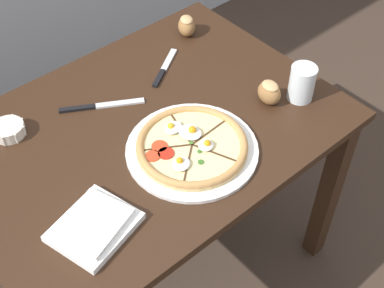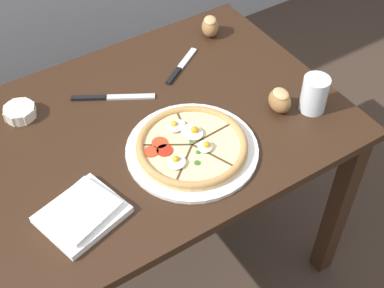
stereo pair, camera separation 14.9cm
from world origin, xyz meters
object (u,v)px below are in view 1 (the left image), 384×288
at_px(ramekin_bowl, 9,130).
at_px(napkin_folded, 94,226).
at_px(pizza, 192,147).
at_px(dining_table, 149,154).
at_px(water_glass, 302,85).
at_px(knife_spare, 165,68).
at_px(knife_main, 100,106).
at_px(bread_piece_near, 187,26).
at_px(bread_piece_mid, 269,92).

xyz_separation_m(ramekin_bowl, napkin_folded, (0.00, -0.44, -0.00)).
bearing_deg(pizza, napkin_folded, -173.26).
bearing_deg(napkin_folded, dining_table, 32.71).
bearing_deg(water_glass, knife_spare, 120.76).
height_order(ramekin_bowl, knife_spare, ramekin_bowl).
bearing_deg(knife_main, dining_table, -41.48).
distance_m(napkin_folded, knife_spare, 0.65).
xyz_separation_m(dining_table, knife_main, (-0.05, 0.16, 0.12)).
xyz_separation_m(napkin_folded, knife_spare, (0.53, 0.38, -0.01)).
height_order(bread_piece_near, water_glass, water_glass).
bearing_deg(water_glass, bread_piece_near, 95.55).
bearing_deg(water_glass, knife_main, 143.17).
distance_m(bread_piece_near, knife_main, 0.46).
height_order(knife_main, water_glass, water_glass).
relative_size(dining_table, knife_spare, 6.25).
bearing_deg(pizza, bread_piece_mid, 0.60).
relative_size(bread_piece_near, bread_piece_mid, 1.09).
relative_size(ramekin_bowl, napkin_folded, 0.42).
relative_size(pizza, knife_main, 1.62).
height_order(dining_table, bread_piece_near, bread_piece_near).
distance_m(ramekin_bowl, knife_main, 0.28).
bearing_deg(bread_piece_mid, napkin_folded, -176.14).
distance_m(napkin_folded, bread_piece_near, 0.86).
relative_size(knife_main, knife_spare, 1.28).
bearing_deg(bread_piece_mid, knife_main, 141.78).
height_order(dining_table, ramekin_bowl, ramekin_bowl).
bearing_deg(ramekin_bowl, pizza, -48.19).
distance_m(bread_piece_near, water_glass, 0.49).
relative_size(bread_piece_mid, knife_spare, 0.50).
distance_m(pizza, knife_main, 0.34).
xyz_separation_m(dining_table, pizza, (0.04, -0.16, 0.14)).
relative_size(bread_piece_near, knife_spare, 0.54).
distance_m(ramekin_bowl, water_glass, 0.88).
bearing_deg(napkin_folded, ramekin_bowl, 90.08).
height_order(dining_table, bread_piece_mid, bread_piece_mid).
bearing_deg(knife_spare, pizza, -149.80).
relative_size(ramekin_bowl, knife_main, 0.43).
relative_size(bread_piece_mid, knife_main, 0.39).
bearing_deg(water_glass, ramekin_bowl, 149.65).
height_order(napkin_folded, bread_piece_near, bread_piece_near).
relative_size(dining_table, napkin_folded, 4.82).
xyz_separation_m(pizza, knife_main, (-0.09, 0.32, -0.01)).
xyz_separation_m(dining_table, napkin_folded, (-0.32, -0.20, 0.13)).
distance_m(napkin_folded, knife_main, 0.45).
relative_size(napkin_folded, knife_spare, 1.30).
relative_size(napkin_folded, water_glass, 2.04).
height_order(bread_piece_mid, knife_main, bread_piece_mid).
bearing_deg(knife_spare, dining_table, -172.78).
relative_size(napkin_folded, knife_main, 1.01).
bearing_deg(bread_piece_near, bread_piece_mid, -95.37).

